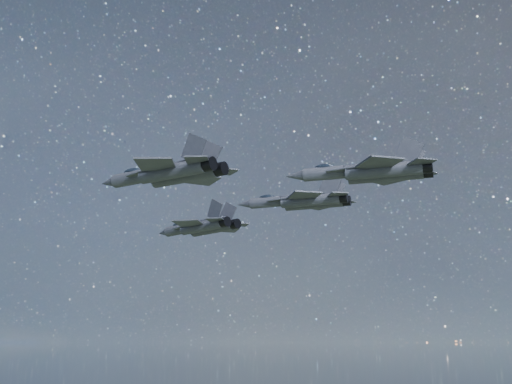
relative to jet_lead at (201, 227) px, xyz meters
The scene contains 4 objects.
jet_lead is the anchor object (origin of this frame).
jet_left 15.53m from the jet_lead, 48.42° to the left, with size 17.99×12.36×4.52m.
jet_right 27.36m from the jet_lead, 59.39° to the right, with size 14.88×10.62×3.80m.
jet_slot 28.76m from the jet_lead, 16.19° to the right, with size 15.93×10.84×4.00m.
Camera 1 is at (35.24, -57.06, 123.54)m, focal length 42.00 mm.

